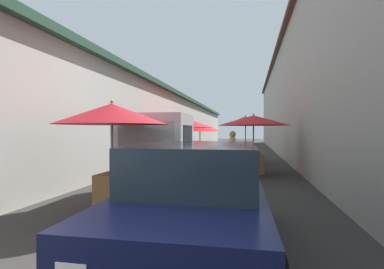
{
  "coord_description": "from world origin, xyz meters",
  "views": [
    {
      "loc": [
        -1.2,
        -1.44,
        1.63
      ],
      "look_at": [
        10.18,
        0.91,
        1.48
      ],
      "focal_mm": 26.47,
      "sensor_mm": 36.0,
      "label": 1
    }
  ],
  "objects_px": {
    "fruit_stall_near_right": "(113,127)",
    "fruit_stall_far_right": "(254,125)",
    "fruit_stall_far_left": "(191,131)",
    "hatchback_car": "(198,197)",
    "fruit_stall_near_left": "(200,131)",
    "vendor_by_crates": "(233,151)",
    "delivery_truck": "(164,151)",
    "parked_scooter": "(153,159)",
    "fruit_stall_mid_lane": "(246,127)"
  },
  "relations": [
    {
      "from": "fruit_stall_near_right",
      "to": "fruit_stall_far_right",
      "type": "xyz_separation_m",
      "value": [
        5.76,
        -2.88,
        0.14
      ]
    },
    {
      "from": "fruit_stall_far_left",
      "to": "hatchback_car",
      "type": "height_order",
      "value": "fruit_stall_far_left"
    },
    {
      "from": "fruit_stall_near_left",
      "to": "vendor_by_crates",
      "type": "distance_m",
      "value": 6.49
    },
    {
      "from": "delivery_truck",
      "to": "vendor_by_crates",
      "type": "distance_m",
      "value": 2.54
    },
    {
      "from": "fruit_stall_near_right",
      "to": "fruit_stall_far_left",
      "type": "bearing_deg",
      "value": -0.45
    },
    {
      "from": "hatchback_car",
      "to": "vendor_by_crates",
      "type": "height_order",
      "value": "vendor_by_crates"
    },
    {
      "from": "fruit_stall_far_left",
      "to": "parked_scooter",
      "type": "height_order",
      "value": "fruit_stall_far_left"
    },
    {
      "from": "fruit_stall_far_right",
      "to": "parked_scooter",
      "type": "distance_m",
      "value": 4.46
    },
    {
      "from": "fruit_stall_far_right",
      "to": "vendor_by_crates",
      "type": "height_order",
      "value": "fruit_stall_far_right"
    },
    {
      "from": "parked_scooter",
      "to": "hatchback_car",
      "type": "bearing_deg",
      "value": -156.3
    },
    {
      "from": "fruit_stall_far_right",
      "to": "fruit_stall_near_left",
      "type": "distance_m",
      "value": 5.42
    },
    {
      "from": "delivery_truck",
      "to": "vendor_by_crates",
      "type": "relative_size",
      "value": 3.02
    },
    {
      "from": "fruit_stall_mid_lane",
      "to": "fruit_stall_far_left",
      "type": "bearing_deg",
      "value": 133.89
    },
    {
      "from": "hatchback_car",
      "to": "vendor_by_crates",
      "type": "relative_size",
      "value": 2.42
    },
    {
      "from": "vendor_by_crates",
      "to": "fruit_stall_far_left",
      "type": "bearing_deg",
      "value": 34.12
    },
    {
      "from": "fruit_stall_near_left",
      "to": "delivery_truck",
      "type": "bearing_deg",
      "value": -177.63
    },
    {
      "from": "fruit_stall_mid_lane",
      "to": "vendor_by_crates",
      "type": "height_order",
      "value": "fruit_stall_mid_lane"
    },
    {
      "from": "fruit_stall_far_left",
      "to": "fruit_stall_far_right",
      "type": "height_order",
      "value": "fruit_stall_far_right"
    },
    {
      "from": "fruit_stall_far_right",
      "to": "vendor_by_crates",
      "type": "xyz_separation_m",
      "value": [
        -1.51,
        0.71,
        -0.91
      ]
    },
    {
      "from": "hatchback_car",
      "to": "fruit_stall_mid_lane",
      "type": "bearing_deg",
      "value": -2.43
    },
    {
      "from": "fruit_stall_near_right",
      "to": "hatchback_car",
      "type": "distance_m",
      "value": 2.77
    },
    {
      "from": "hatchback_car",
      "to": "vendor_by_crates",
      "type": "bearing_deg",
      "value": -1.08
    },
    {
      "from": "fruit_stall_far_left",
      "to": "fruit_stall_far_right",
      "type": "bearing_deg",
      "value": -119.7
    },
    {
      "from": "fruit_stall_near_right",
      "to": "parked_scooter",
      "type": "relative_size",
      "value": 1.36
    },
    {
      "from": "vendor_by_crates",
      "to": "parked_scooter",
      "type": "xyz_separation_m",
      "value": [
        1.89,
        3.51,
        -0.49
      ]
    },
    {
      "from": "vendor_by_crates",
      "to": "parked_scooter",
      "type": "relative_size",
      "value": 0.96
    },
    {
      "from": "fruit_stall_near_right",
      "to": "fruit_stall_far_left",
      "type": "height_order",
      "value": "fruit_stall_near_right"
    },
    {
      "from": "fruit_stall_far_right",
      "to": "parked_scooter",
      "type": "bearing_deg",
      "value": 84.74
    },
    {
      "from": "fruit_stall_far_left",
      "to": "vendor_by_crates",
      "type": "xyz_separation_m",
      "value": [
        -3.11,
        -2.11,
        -0.7
      ]
    },
    {
      "from": "fruit_stall_mid_lane",
      "to": "fruit_stall_far_left",
      "type": "relative_size",
      "value": 1.11
    },
    {
      "from": "fruit_stall_far_left",
      "to": "parked_scooter",
      "type": "bearing_deg",
      "value": 131.18
    },
    {
      "from": "parked_scooter",
      "to": "delivery_truck",
      "type": "bearing_deg",
      "value": -155.81
    },
    {
      "from": "fruit_stall_near_left",
      "to": "hatchback_car",
      "type": "xyz_separation_m",
      "value": [
        -11.9,
        -2.11,
        -0.89
      ]
    },
    {
      "from": "fruit_stall_near_right",
      "to": "fruit_stall_far_right",
      "type": "distance_m",
      "value": 6.44
    },
    {
      "from": "hatchback_car",
      "to": "fruit_stall_far_left",
      "type": "bearing_deg",
      "value": 12.59
    },
    {
      "from": "fruit_stall_far_right",
      "to": "vendor_by_crates",
      "type": "relative_size",
      "value": 1.67
    },
    {
      "from": "fruit_stall_far_right",
      "to": "vendor_by_crates",
      "type": "bearing_deg",
      "value": 154.78
    },
    {
      "from": "fruit_stall_far_left",
      "to": "fruit_stall_far_right",
      "type": "distance_m",
      "value": 3.25
    },
    {
      "from": "fruit_stall_near_right",
      "to": "fruit_stall_near_left",
      "type": "relative_size",
      "value": 0.91
    },
    {
      "from": "fruit_stall_near_right",
      "to": "delivery_truck",
      "type": "xyz_separation_m",
      "value": [
        2.58,
        -0.27,
        -0.67
      ]
    },
    {
      "from": "fruit_stall_far_left",
      "to": "delivery_truck",
      "type": "distance_m",
      "value": 4.84
    },
    {
      "from": "delivery_truck",
      "to": "fruit_stall_near_right",
      "type": "bearing_deg",
      "value": 174.04
    },
    {
      "from": "fruit_stall_far_left",
      "to": "hatchback_car",
      "type": "distance_m",
      "value": 9.22
    },
    {
      "from": "fruit_stall_far_left",
      "to": "hatchback_car",
      "type": "xyz_separation_m",
      "value": [
        -8.96,
        -2.0,
        -0.91
      ]
    },
    {
      "from": "fruit_stall_near_right",
      "to": "fruit_stall_mid_lane",
      "type": "relative_size",
      "value": 0.94
    },
    {
      "from": "fruit_stall_mid_lane",
      "to": "fruit_stall_far_right",
      "type": "distance_m",
      "value": 4.01
    },
    {
      "from": "fruit_stall_mid_lane",
      "to": "hatchback_car",
      "type": "relative_size",
      "value": 0.62
    },
    {
      "from": "fruit_stall_near_right",
      "to": "fruit_stall_mid_lane",
      "type": "bearing_deg",
      "value": -14.59
    },
    {
      "from": "hatchback_car",
      "to": "parked_scooter",
      "type": "relative_size",
      "value": 2.34
    },
    {
      "from": "fruit_stall_mid_lane",
      "to": "vendor_by_crates",
      "type": "bearing_deg",
      "value": 176.13
    }
  ]
}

